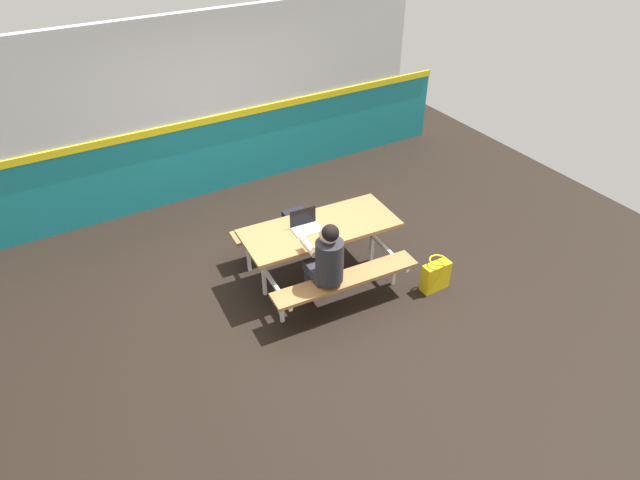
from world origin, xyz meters
TOP-DOWN VIEW (x-y plane):
  - ground_plane at (0.00, 0.00)m, footprint 10.00×10.00m
  - accent_backdrop at (0.00, 2.63)m, footprint 8.00×0.14m
  - picnic_table_main at (0.33, 0.00)m, footprint 1.85×1.66m
  - student_nearer at (0.08, -0.54)m, footprint 0.38×0.53m
  - laptop_silver at (0.16, 0.05)m, footprint 0.33×0.24m
  - backpack_dark at (0.45, 0.86)m, footprint 0.30×0.22m
  - tote_bag_bright at (1.39, -0.87)m, footprint 0.34×0.21m

SIDE VIEW (x-z plane):
  - ground_plane at x=0.00m, z-range -0.02..0.00m
  - tote_bag_bright at x=1.39m, z-range -0.02..0.41m
  - backpack_dark at x=0.45m, z-range 0.00..0.44m
  - picnic_table_main at x=0.33m, z-range 0.20..0.94m
  - student_nearer at x=0.08m, z-range 0.10..1.31m
  - laptop_silver at x=0.16m, z-range 0.67..0.90m
  - accent_backdrop at x=0.00m, z-range -0.05..2.55m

